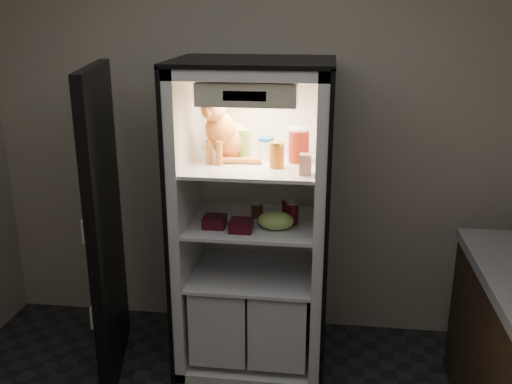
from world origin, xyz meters
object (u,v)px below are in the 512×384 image
Objects in this scene: mayo_tub at (266,148)px; soda_can_c at (292,213)px; refrigerator at (254,240)px; soda_can_b at (291,212)px; soda_can_a at (288,209)px; berry_box_left at (215,222)px; berry_box_right at (241,225)px; cream_carton at (305,164)px; condiment_jar at (257,210)px; grape_bag at (276,221)px; parmesan_shaker at (244,145)px; tabby_cat at (225,133)px; salsa_jar at (277,155)px; pepper_jar at (299,145)px.

mayo_tub is 0.41m from soda_can_c.
soda_can_b is (0.23, -0.07, 0.22)m from refrigerator.
soda_can_a reaches higher than berry_box_left.
cream_carton is at bearing -2.08° from berry_box_right.
cream_carton is 0.38m from soda_can_c.
condiment_jar is 0.22m from grape_bag.
condiment_jar is (0.08, -0.00, -0.40)m from parmesan_shaker.
tabby_cat is at bearing 179.71° from soda_can_a.
tabby_cat is 0.60m from soda_can_b.
salsa_jar is 1.14× the size of berry_box_right.
grape_bag reaches higher than berry_box_right.
refrigerator reaches higher than mayo_tub.
soda_can_b reaches higher than berry_box_left.
tabby_cat is 3.36× the size of berry_box_right.
berry_box_right is at bearing -110.95° from mayo_tub.
pepper_jar reaches higher than condiment_jar.
refrigerator is 0.30m from grape_bag.
berry_box_left is at bearing -137.82° from refrigerator.
refrigerator is 14.78× the size of berry_box_right.
tabby_cat reaches higher than soda_can_c.
parmesan_shaker is 0.40m from condiment_jar.
mayo_tub is 1.17× the size of cream_carton.
salsa_jar is 0.20m from cream_carton.
refrigerator is 0.60m from salsa_jar.
tabby_cat is 0.59m from grape_bag.
tabby_cat is 0.35m from salsa_jar.
berry_box_right is (-0.11, -0.28, -0.38)m from mayo_tub.
parmesan_shaker reaches higher than berry_box_right.
grape_bag is 0.35m from berry_box_left.
pepper_jar is at bearing 7.86° from soda_can_a.
parmesan_shaker is at bearing 147.52° from salsa_jar.
mayo_tub is (0.12, 0.05, -0.03)m from parmesan_shaker.
refrigerator is 0.29m from soda_can_a.
pepper_jar is 0.40m from soda_can_c.
condiment_jar is at bearing 162.21° from soda_can_b.
salsa_jar is at bearing -156.77° from soda_can_c.
soda_can_a is 0.99× the size of berry_box_right.
soda_can_a is (0.20, 0.00, 0.21)m from refrigerator.
berry_box_right is at bearing -40.59° from tabby_cat.
cream_carton is at bearing -22.02° from grape_bag.
mayo_tub is at bearing 69.05° from berry_box_right.
salsa_jar is 0.39m from soda_can_a.
pepper_jar is 0.26m from cream_carton.
cream_carton is at bearing -6.23° from berry_box_left.
tabby_cat reaches higher than pepper_jar.
refrigerator is 13.63× the size of soda_can_b.
soda_can_c is (0.01, -0.02, -0.00)m from soda_can_b.
soda_can_a is 0.07m from soda_can_b.
soda_can_c is 0.32m from berry_box_right.
cream_carton is at bearing -5.90° from tabby_cat.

